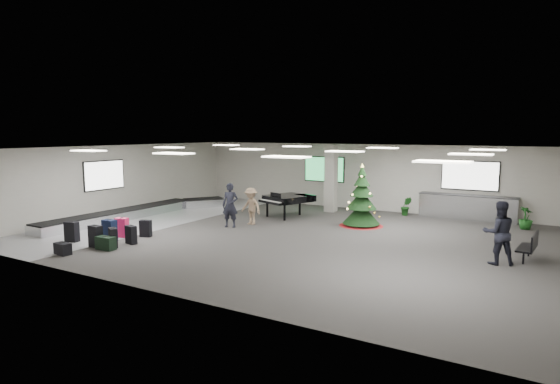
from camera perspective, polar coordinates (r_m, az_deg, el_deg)
The scene contains 21 objects.
ground at distance 17.29m, azimuth 1.56°, elevation -5.35°, with size 18.00×18.00×0.00m, color #353330.
room_envelope at distance 17.70m, azimuth 1.55°, elevation 2.59°, with size 18.02×14.02×3.21m.
baggage_carousel at distance 22.00m, azimuth -16.75°, elevation -2.35°, with size 2.28×9.71×0.43m.
service_counter at distance 21.90m, azimuth 21.85°, elevation -1.72°, with size 4.05×0.65×1.08m.
suitcase_0 at distance 16.69m, azimuth -21.57°, elevation -5.06°, with size 0.48×0.29×0.75m.
suitcase_1 at distance 16.46m, azimuth -19.69°, elevation -5.28°, with size 0.47×0.40×0.67m.
pink_suitcase at distance 17.92m, azimuth -18.72°, elevation -4.13°, with size 0.50×0.35×0.73m.
suitcase_3 at distance 17.75m, azimuth -16.06°, elevation -4.29°, with size 0.46×0.35×0.63m.
navy_suitcase at distance 17.42m, azimuth -20.06°, elevation -4.43°, with size 0.50×0.30×0.78m.
suitcase_5 at distance 17.82m, azimuth -24.04°, elevation -4.45°, with size 0.51×0.34×0.73m.
green_duffel at distance 16.27m, azimuth -20.49°, elevation -5.85°, with size 0.66×0.36×0.45m.
suitcase_7 at distance 16.79m, azimuth -17.70°, elevation -4.99°, with size 0.47×0.32×0.65m.
black_duffel at distance 16.16m, azimuth -24.97°, elevation -6.28°, with size 0.59×0.36×0.38m.
christmas_tree at distance 19.21m, azimuth 9.90°, elevation -1.52°, with size 1.79×1.79×2.55m.
grand_piano at distance 20.92m, azimuth 0.85°, elevation -0.85°, with size 2.12×2.40×1.14m.
bench at distance 15.78m, azimuth 28.19°, elevation -5.71°, with size 0.56×1.35×0.84m.
traveler_a at distance 18.76m, azimuth -6.09°, elevation -1.62°, with size 0.65×0.43×1.78m, color black.
traveler_b at distance 19.27m, azimuth -3.56°, elevation -1.73°, with size 0.98×0.57×1.52m, color #987B5E.
traveler_bench at distance 14.85m, azimuth 25.13°, elevation -4.52°, with size 0.90×0.70×1.85m, color black.
potted_plant_left at distance 22.11m, azimuth 15.12°, elevation -1.68°, with size 0.47×0.38×0.86m, color #153E13.
potted_plant_right at distance 20.71m, azimuth 27.78°, elevation -2.81°, with size 0.51×0.51×0.90m, color #153E13.
Camera 1 is at (8.13, -14.78, 3.80)m, focal length 30.00 mm.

